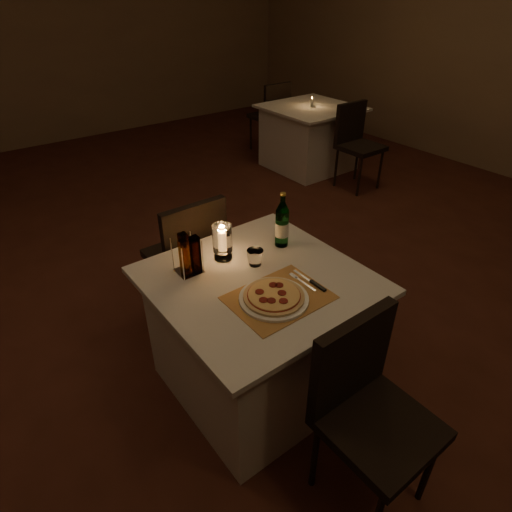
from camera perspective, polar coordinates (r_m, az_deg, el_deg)
floor at (r=2.90m, az=1.09°, el=-10.34°), size 8.00×10.00×0.02m
wall_back at (r=6.81m, az=-28.91°, el=25.26°), size 8.00×0.02×3.00m
main_table at (r=2.34m, az=0.30°, el=-10.30°), size 1.00×1.00×0.74m
chair_near at (r=1.87m, az=14.44°, el=-17.96°), size 0.42×0.42×0.90m
chair_far at (r=2.71m, az=-8.90°, el=0.78°), size 0.42×0.42×0.90m
placemat at (r=1.98m, az=3.06°, el=-5.56°), size 0.45×0.34×0.00m
plate at (r=1.96m, az=2.39°, el=-5.69°), size 0.32×0.32×0.01m
pizza at (r=1.95m, az=2.39°, el=-5.31°), size 0.28×0.28×0.02m
fork at (r=2.09m, az=5.95°, el=-3.30°), size 0.02×0.18×0.00m
knife at (r=2.07m, az=7.81°, el=-3.66°), size 0.02×0.22×0.01m
tumbler at (r=2.18m, az=-0.12°, el=-0.19°), size 0.08×0.08×0.08m
water_bottle at (r=2.31m, az=3.48°, el=4.18°), size 0.07×0.07×0.31m
hurricane_candle at (r=2.20m, az=-4.52°, el=2.22°), size 0.10×0.10×0.20m
cruet_caddy at (r=2.12m, az=-9.02°, el=-0.01°), size 0.12×0.12×0.21m
neighbor_table_right at (r=5.44m, az=7.12°, el=15.43°), size 1.00×1.00×0.74m
neighbor_chair_ra at (r=4.92m, az=13.16°, el=15.15°), size 0.42×0.42×0.90m
neighbor_chair_rb at (r=5.90m, az=2.23°, el=18.79°), size 0.42×0.42×0.90m
neighbor_candle_right at (r=5.33m, az=7.44°, el=19.68°), size 0.03×0.03×0.11m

